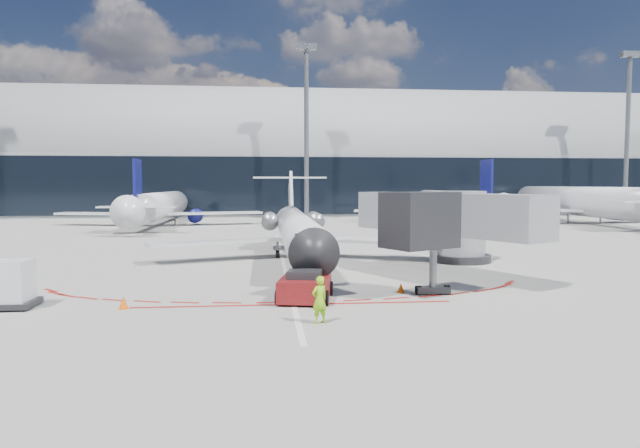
{
  "coord_description": "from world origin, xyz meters",
  "views": [
    {
      "loc": [
        -1.25,
        -36.13,
        5.27
      ],
      "look_at": [
        2.07,
        -2.28,
        2.88
      ],
      "focal_mm": 32.0,
      "sensor_mm": 36.0,
      "label": 1
    }
  ],
  "objects": [
    {
      "name": "bg_airliner_2",
      "position": [
        41.58,
        37.46,
        5.74
      ],
      "size": [
        35.48,
        37.57,
        11.48
      ],
      "primitive_type": null,
      "color": "silver",
      "rests_on": "ground"
    },
    {
      "name": "safety_cone_right",
      "position": [
        5.33,
        -9.26,
        0.24
      ],
      "size": [
        0.35,
        0.35,
        0.49
      ],
      "primitive_type": "cone",
      "color": "#FF5A05",
      "rests_on": "ground"
    },
    {
      "name": "apron_stop_bar",
      "position": [
        0.0,
        -11.5,
        0.01
      ],
      "size": [
        14.0,
        0.25,
        0.01
      ],
      "primitive_type": "cube",
      "color": "maroon",
      "rests_on": "ground"
    },
    {
      "name": "light_mast_centre",
      "position": [
        5.0,
        48.0,
        12.5
      ],
      "size": [
        0.7,
        0.7,
        25.0
      ],
      "primitive_type": "cylinder",
      "color": "slate",
      "rests_on": "ground"
    },
    {
      "name": "ramp_worker",
      "position": [
        0.8,
        -14.97,
        0.91
      ],
      "size": [
        0.79,
        0.71,
        1.81
      ],
      "primitive_type": "imported",
      "rotation": [
        0.0,
        0.0,
        3.67
      ],
      "color": "#8DDE17",
      "rests_on": "ground"
    },
    {
      "name": "pushback_tug",
      "position": [
        0.58,
        -10.56,
        0.62
      ],
      "size": [
        2.86,
        5.51,
        1.4
      ],
      "rotation": [
        0.0,
        0.0,
        -0.2
      ],
      "color": "#600D0D",
      "rests_on": "ground"
    },
    {
      "name": "apron_centerline",
      "position": [
        0.0,
        2.0,
        0.01
      ],
      "size": [
        0.25,
        40.0,
        0.01
      ],
      "primitive_type": "cube",
      "color": "silver",
      "rests_on": "ground"
    },
    {
      "name": "safety_cone_left",
      "position": [
        -7.19,
        -11.7,
        0.27
      ],
      "size": [
        0.39,
        0.39,
        0.54
      ],
      "primitive_type": "cone",
      "color": "#FF5A05",
      "rests_on": "ground"
    },
    {
      "name": "light_mast_east",
      "position": [
        55.0,
        48.0,
        12.5
      ],
      "size": [
        0.7,
        0.7,
        25.0
      ],
      "primitive_type": "cylinder",
      "color": "slate",
      "rests_on": "ground"
    },
    {
      "name": "uld_container",
      "position": [
        -12.11,
        -11.01,
        1.01
      ],
      "size": [
        2.18,
        1.85,
        2.04
      ],
      "rotation": [
        0.0,
        0.0,
        -0.0
      ],
      "color": "black",
      "rests_on": "ground"
    },
    {
      "name": "bg_airliner_0",
      "position": [
        -14.56,
        38.67,
        4.92
      ],
      "size": [
        30.44,
        32.23,
        9.85
      ],
      "primitive_type": null,
      "color": "silver",
      "rests_on": "ground"
    },
    {
      "name": "regional_jet",
      "position": [
        1.01,
        3.07,
        2.12
      ],
      "size": [
        20.57,
        25.37,
        6.35
      ],
      "color": "silver",
      "rests_on": "ground"
    },
    {
      "name": "ground",
      "position": [
        0.0,
        0.0,
        0.0
      ],
      "size": [
        260.0,
        260.0,
        0.0
      ],
      "primitive_type": "plane",
      "color": "gray",
      "rests_on": "ground"
    },
    {
      "name": "terminal_building",
      "position": [
        0.0,
        64.97,
        8.52
      ],
      "size": [
        150.0,
        24.15,
        24.0
      ],
      "color": "gray",
      "rests_on": "ground"
    },
    {
      "name": "bg_airliner_1",
      "position": [
        24.44,
        41.21,
        5.05
      ],
      "size": [
        31.22,
        33.06,
        10.1
      ],
      "primitive_type": null,
      "color": "silver",
      "rests_on": "ground"
    },
    {
      "name": "jet_bridge",
      "position": [
        9.79,
        -3.01,
        3.01
      ],
      "size": [
        10.03,
        15.2,
        4.9
      ],
      "color": "gray",
      "rests_on": "ground"
    }
  ]
}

